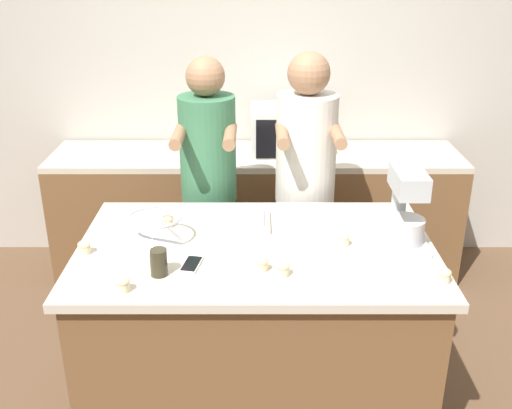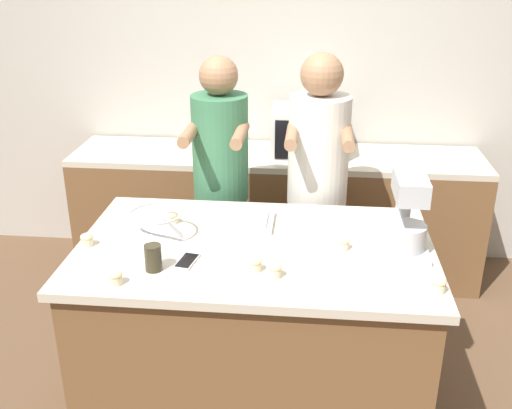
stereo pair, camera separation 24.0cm
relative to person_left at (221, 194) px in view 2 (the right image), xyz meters
The scene contains 19 objects.
ground_plane 1.17m from the person_left, 69.84° to the right, with size 16.00×16.00×0.00m, color brown.
back_wall 1.23m from the person_left, 76.47° to the left, with size 10.00×0.06×2.70m.
island_counter 0.88m from the person_left, 69.84° to the right, with size 1.61×0.99×0.94m.
back_counter 0.92m from the person_left, 70.61° to the left, with size 2.80×0.60×0.89m.
person_left is the anchor object (origin of this frame).
person_right 0.54m from the person_left, ahead, with size 0.35×0.51×1.69m.
stand_mixer 1.19m from the person_left, 37.34° to the right, with size 0.20×0.30×0.36m.
mixing_bowl 0.73m from the person_left, 105.42° to the right, with size 0.25×0.25×0.13m.
baking_tray 0.53m from the person_left, 70.96° to the right, with size 0.32×0.24×0.04m.
microwave_oven 0.90m from the person_left, 58.24° to the left, with size 0.47×0.39×0.32m.
cell_phone 0.92m from the person_left, 90.47° to the right, with size 0.09×0.15×0.01m.
drinking_glass 1.01m from the person_left, 97.58° to the right, with size 0.07×0.07×0.11m.
cupcake_0 0.98m from the person_left, 47.59° to the right, with size 0.06×0.06×0.06m.
cupcake_1 0.56m from the person_left, 106.73° to the right, with size 0.06×0.06×0.06m.
cupcake_2 1.15m from the person_left, 102.81° to the right, with size 0.06×0.06×0.06m.
cupcake_3 1.07m from the person_left, 69.31° to the right, with size 0.06×0.06×0.06m.
cupcake_4 0.94m from the person_left, 121.29° to the right, with size 0.06×0.06×0.06m.
cupcake_5 1.47m from the person_left, 45.80° to the right, with size 0.06×0.06×0.06m.
cupcake_6 1.00m from the person_left, 73.12° to the right, with size 0.06×0.06×0.06m.
Camera 2 is at (0.24, -2.41, 2.18)m, focal length 42.00 mm.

